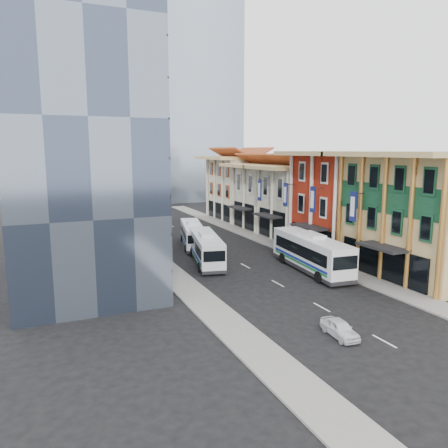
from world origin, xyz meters
name	(u,v)px	position (x,y,z in m)	size (l,w,h in m)	color
ground	(329,311)	(0.00, 0.00, 0.00)	(200.00, 200.00, 0.00)	black
sidewalk_right	(280,246)	(8.50, 22.00, 0.07)	(3.00, 90.00, 0.15)	slate
sidewalk_left	(154,259)	(-8.50, 22.00, 0.07)	(3.00, 90.00, 0.15)	slate
shophouse_tan	(416,217)	(14.00, 5.00, 6.00)	(8.00, 14.00, 12.00)	tan
shophouse_red	(339,204)	(14.00, 17.00, 6.00)	(8.00, 10.00, 12.00)	#A62612
shophouse_cream_near	(297,203)	(14.00, 26.50, 5.00)	(8.00, 9.00, 10.00)	silver
shophouse_cream_mid	(267,197)	(14.00, 35.50, 5.00)	(8.00, 9.00, 10.00)	silver
shophouse_cream_far	(239,189)	(14.00, 46.00, 5.50)	(8.00, 12.00, 11.00)	silver
office_tower	(72,125)	(-17.00, 19.00, 15.00)	(12.00, 26.00, 30.00)	#384259
office_block_far	(70,188)	(-16.00, 42.00, 7.00)	(10.00, 18.00, 14.00)	gray
bus_left_near	(206,248)	(-3.50, 17.95, 1.78)	(2.60, 11.12, 3.57)	silver
bus_left_far	(192,234)	(-2.00, 26.90, 1.67)	(2.44, 10.41, 3.34)	white
bus_right	(311,252)	(5.50, 10.57, 2.04)	(2.98, 12.71, 4.08)	white
sedan_left	(340,328)	(-2.27, -4.17, 0.59)	(1.39, 3.45, 1.17)	silver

